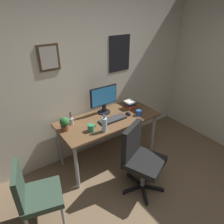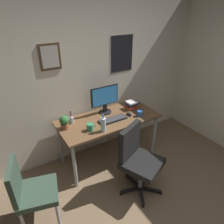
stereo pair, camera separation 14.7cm
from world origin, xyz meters
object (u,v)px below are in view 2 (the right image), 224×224
Objects in this scene: pen_cup at (71,120)px; monitor at (105,98)px; computer_mouse at (129,114)px; potted_plant at (64,122)px; book_stack_left at (132,105)px; office_chair at (137,157)px; coffee_mug_far at (90,127)px; coffee_mug_near at (140,113)px; side_chair at (30,190)px; keyboard at (113,120)px; water_bottle at (103,124)px.

monitor is at bearing 3.16° from pen_cup.
potted_plant reaches higher than computer_mouse.
potted_plant is at bearing -179.53° from book_stack_left.
office_chair is 0.74m from coffee_mug_far.
monitor is at bearing 86.36° from office_chair.
potted_plant is at bearing 166.54° from coffee_mug_near.
computer_mouse is (0.27, -0.28, -0.22)m from monitor.
coffee_mug_near is 0.28m from book_stack_left.
potted_plant is (0.64, 0.60, 0.35)m from side_chair.
keyboard is 2.21× the size of potted_plant.
computer_mouse is 0.95× the size of coffee_mug_near.
water_bottle is at bearing -162.13° from computer_mouse.
monitor is at bearing 165.63° from book_stack_left.
potted_plant is at bearing -170.16° from monitor.
coffee_mug_near is (0.68, 0.08, -0.06)m from water_bottle.
office_chair reaches higher than side_chair.
potted_plant is 0.17m from pen_cup.
coffee_mug_far is at bearing 122.85° from office_chair.
coffee_mug_near is at bearing 10.83° from side_chair.
book_stack_left is at bearing 0.47° from potted_plant.
coffee_mug_far is at bearing 177.36° from coffee_mug_near.
water_bottle is at bearing -145.48° from keyboard.
computer_mouse is 0.53× the size of book_stack_left.
monitor is at bearing 135.28° from coffee_mug_near.
side_chair is 1.60m from monitor.
office_chair is at bearing -57.15° from coffee_mug_far.
coffee_mug_near is 0.56× the size of book_stack_left.
side_chair is 7.57× the size of coffee_mug_near.
coffee_mug_far reaches higher than computer_mouse.
monitor is 3.98× the size of coffee_mug_near.
potted_plant is at bearing -144.94° from pen_cup.
side_chair reaches higher than coffee_mug_far.
coffee_mug_far is (-0.14, 0.11, -0.06)m from water_bottle.
potted_plant is 0.98× the size of pen_cup.
side_chair is 6.85× the size of coffee_mug_far.
water_bottle is at bearing -56.14° from pen_cup.
coffee_mug_far is at bearing -141.14° from monitor.
monitor is (0.06, 0.93, 0.46)m from office_chair.
coffee_mug_near reaches higher than computer_mouse.
water_bottle is 1.26× the size of pen_cup.
potted_plant is 0.94× the size of book_stack_left.
computer_mouse is 0.86× the size of coffee_mug_far.
side_chair is 1.07m from pen_cup.
office_chair is 0.61m from water_bottle.
monitor is 2.36× the size of potted_plant.
office_chair reaches higher than computer_mouse.
book_stack_left is at bearing 44.11° from computer_mouse.
monitor reaches higher than coffee_mug_far.
potted_plant is (-0.98, 0.16, 0.09)m from computer_mouse.
office_chair is 3.76× the size of water_bottle.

